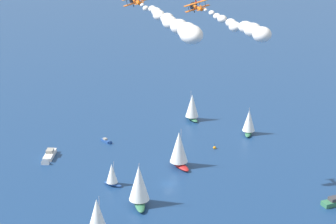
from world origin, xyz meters
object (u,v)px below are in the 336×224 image
Objects in this scene: sailboat_outer_ring_c at (139,185)px; sailboat_outer_ring_a at (249,122)px; sailboat_near_centre at (179,149)px; biplane_wingman at (197,7)px; motorboat_outer_ring_d at (49,156)px; biplane_lead at (136,1)px; motorboat_ahead at (107,141)px; sailboat_outer_ring_b at (97,217)px; sailboat_far_stbd at (192,107)px; marker_buoy at (215,148)px; sailboat_outer_ring_e at (112,174)px.

sailboat_outer_ring_a is at bearing 66.80° from sailboat_outer_ring_c.
biplane_wingman is at bearing -48.81° from sailboat_near_centre.
sailboat_outer_ring_c is at bearing -102.39° from sailboat_near_centre.
motorboat_outer_ring_d is 1.58× the size of biplane_lead.
biplane_lead reaches higher than motorboat_ahead.
biplane_lead is (3.57, 27.19, 49.95)m from sailboat_outer_ring_b.
sailboat_near_centre is at bearing -120.97° from sailboat_outer_ring_a.
motorboat_ahead is at bearing 119.58° from sailboat_outer_ring_c.
sailboat_outer_ring_b is at bearing -112.43° from sailboat_outer_ring_a.
sailboat_outer_ring_c is 51.86m from biplane_wingman.
biplane_wingman reaches higher than sailboat_far_stbd.
motorboat_ahead is 66.14m from biplane_lead.
biplane_lead is (-5.11, -59.06, 49.82)m from sailboat_far_stbd.
sailboat_outer_ring_b reaches higher than motorboat_ahead.
motorboat_outer_ring_d reaches higher than marker_buoy.
marker_buoy is at bearing 52.14° from sailboat_outer_ring_e.
sailboat_outer_ring_b is (-31.57, -76.48, 0.43)m from sailboat_outer_ring_a.
biplane_lead is at bearing -146.81° from biplane_wingman.
marker_buoy is (9.26, 16.55, -5.73)m from sailboat_near_centre.
motorboat_ahead is 47.19m from sailboat_outer_ring_c.
motorboat_ahead is at bearing 111.20° from sailboat_outer_ring_e.
biplane_wingman is (49.58, -3.51, 51.76)m from motorboat_outer_ring_d.
sailboat_far_stbd is at bearing 156.89° from sailboat_outer_ring_a.
sailboat_far_stbd is 1.68× the size of biplane_lead.
sailboat_outer_ring_a is 0.95× the size of motorboat_outer_ring_d.
biplane_wingman reaches higher than sailboat_outer_ring_a.
sailboat_outer_ring_a reaches higher than marker_buoy.
motorboat_outer_ring_d is (-37.46, 23.09, -5.29)m from sailboat_outer_ring_c.
biplane_lead is at bearing -56.34° from motorboat_ahead.
sailboat_outer_ring_c is 1.70× the size of sailboat_outer_ring_e.
motorboat_outer_ring_d is at bearing 148.35° from sailboat_outer_ring_c.
sailboat_outer_ring_a is at bearing -23.11° from sailboat_far_stbd.
sailboat_outer_ring_e is at bearing -68.80° from motorboat_ahead.
motorboat_outer_ring_d is at bearing 127.79° from sailboat_outer_ring_b.
sailboat_outer_ring_e is at bearing -156.68° from biplane_wingman.
sailboat_outer_ring_b is 18.34m from sailboat_outer_ring_c.
sailboat_outer_ring_a is 72.61m from motorboat_outer_ring_d.
sailboat_outer_ring_b is 1.04× the size of motorboat_outer_ring_d.
biplane_lead reaches higher than sailboat_outer_ring_e.
marker_buoy is (52.60, 20.18, -0.46)m from motorboat_outer_ring_d.
sailboat_outer_ring_e is (-13.54, -59.40, -1.79)m from sailboat_far_stbd.
motorboat_ahead is 60.60m from sailboat_outer_ring_b.
motorboat_outer_ring_d is at bearing 159.33° from biplane_lead.
sailboat_outer_ring_c reaches higher than marker_buoy.
sailboat_outer_ring_a is at bearing 53.73° from sailboat_outer_ring_e.
sailboat_far_stbd is (-3.38, 42.28, -0.71)m from sailboat_near_centre.
motorboat_ahead is 2.37× the size of marker_buoy.
biplane_wingman is at bearing -97.26° from marker_buoy.
sailboat_outer_ring_e is at bearing -127.86° from marker_buoy.
sailboat_outer_ring_e is at bearing -27.05° from motorboat_outer_ring_d.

